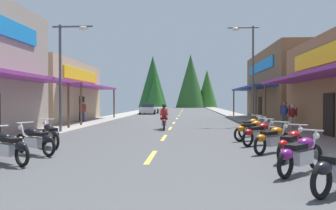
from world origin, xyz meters
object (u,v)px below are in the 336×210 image
(streetlamp_right, at_px, (249,62))
(motorcycle_parked_right_4, at_px, (259,133))
(pedestrian_by_shop, at_px, (83,111))
(motorcycle_parked_right_2, at_px, (291,144))
(rider_cruising_lead, at_px, (164,119))
(motorcycle_parked_right_1, at_px, (301,154))
(motorcycle_parked_right_3, at_px, (273,138))
(motorcycle_parked_left_3, at_px, (35,140))
(motorcycle_parked_left_4, at_px, (50,134))
(motorcycle_parked_right_6, at_px, (251,127))
(parked_car_curbside, at_px, (149,109))
(motorcycle_parked_right_5, at_px, (252,129))
(pedestrian_browsing, at_px, (285,114))
(streetlamp_left, at_px, (67,62))
(pedestrian_waiting, at_px, (293,115))
(motorcycle_parked_left_2, at_px, (8,146))

(streetlamp_right, bearing_deg, motorcycle_parked_right_4, -97.97)
(pedestrian_by_shop, bearing_deg, motorcycle_parked_right_2, -10.85)
(motorcycle_parked_right_2, distance_m, rider_cruising_lead, 10.84)
(motorcycle_parked_right_1, distance_m, motorcycle_parked_right_3, 3.12)
(motorcycle_parked_left_3, distance_m, motorcycle_parked_left_4, 1.73)
(motorcycle_parked_right_6, height_order, parked_car_curbside, parked_car_curbside)
(motorcycle_parked_right_2, bearing_deg, motorcycle_parked_right_5, 38.96)
(streetlamp_right, height_order, motorcycle_parked_left_3, streetlamp_right)
(streetlamp_right, distance_m, rider_cruising_lead, 7.58)
(motorcycle_parked_right_6, relative_size, rider_cruising_lead, 0.77)
(pedestrian_browsing, bearing_deg, motorcycle_parked_left_4, 139.41)
(motorcycle_parked_left_4, height_order, pedestrian_browsing, pedestrian_browsing)
(motorcycle_parked_right_4, bearing_deg, motorcycle_parked_left_3, 157.14)
(pedestrian_by_shop, bearing_deg, streetlamp_left, -35.01)
(pedestrian_browsing, relative_size, parked_car_curbside, 0.39)
(motorcycle_parked_right_2, bearing_deg, motorcycle_parked_right_3, 44.25)
(parked_car_curbside, bearing_deg, motorcycle_parked_right_6, -160.27)
(parked_car_curbside, bearing_deg, motorcycle_parked_left_4, -177.74)
(rider_cruising_lead, distance_m, pedestrian_browsing, 7.15)
(motorcycle_parked_right_1, bearing_deg, streetlamp_left, 91.34)
(rider_cruising_lead, bearing_deg, parked_car_curbside, 4.48)
(motorcycle_parked_right_5, distance_m, pedestrian_browsing, 5.75)
(streetlamp_left, bearing_deg, motorcycle_parked_left_4, -75.72)
(motorcycle_parked_right_1, xyz_separation_m, rider_cruising_lead, (-4.17, 11.63, 0.17))
(motorcycle_parked_right_5, relative_size, motorcycle_parked_left_4, 1.07)
(motorcycle_parked_right_5, bearing_deg, motorcycle_parked_right_1, -123.90)
(motorcycle_parked_right_2, relative_size, pedestrian_browsing, 1.04)
(motorcycle_parked_right_5, distance_m, pedestrian_by_shop, 15.08)
(motorcycle_parked_right_1, distance_m, parked_car_curbside, 35.09)
(motorcycle_parked_right_6, xyz_separation_m, rider_cruising_lead, (-4.51, 3.62, 0.17))
(pedestrian_waiting, xyz_separation_m, parked_car_curbside, (-11.18, 23.12, -0.21))
(motorcycle_parked_right_1, height_order, motorcycle_parked_right_2, same)
(motorcycle_parked_right_3, xyz_separation_m, motorcycle_parked_left_2, (-7.81, -2.37, 0.00))
(motorcycle_parked_right_3, bearing_deg, rider_cruising_lead, 73.40)
(motorcycle_parked_left_4, height_order, pedestrian_by_shop, pedestrian_by_shop)
(motorcycle_parked_right_5, distance_m, parked_car_curbside, 28.90)
(motorcycle_parked_right_4, bearing_deg, rider_cruising_lead, 80.80)
(streetlamp_right, bearing_deg, pedestrian_by_shop, 171.92)
(motorcycle_parked_right_6, distance_m, motorcycle_parked_left_3, 9.84)
(streetlamp_left, bearing_deg, pedestrian_browsing, 12.14)
(pedestrian_waiting, bearing_deg, motorcycle_parked_left_2, -58.74)
(streetlamp_left, distance_m, motorcycle_parked_right_6, 10.06)
(motorcycle_parked_right_4, distance_m, motorcycle_parked_left_4, 8.06)
(motorcycle_parked_left_4, bearing_deg, rider_cruising_lead, -65.11)
(rider_cruising_lead, relative_size, pedestrian_waiting, 1.37)
(motorcycle_parked_right_1, height_order, motorcycle_parked_left_3, same)
(motorcycle_parked_right_5, distance_m, motorcycle_parked_left_4, 8.37)
(motorcycle_parked_right_5, xyz_separation_m, pedestrian_waiting, (3.20, 4.66, 0.41))
(motorcycle_parked_right_1, xyz_separation_m, motorcycle_parked_right_2, (0.33, 1.76, 0.00))
(motorcycle_parked_right_5, xyz_separation_m, pedestrian_by_shop, (-11.04, 10.26, 0.48))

